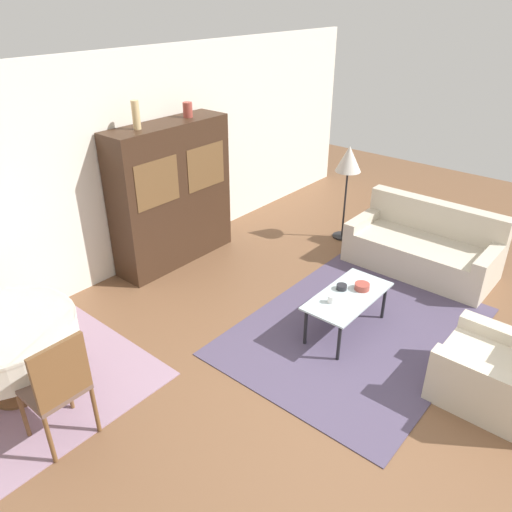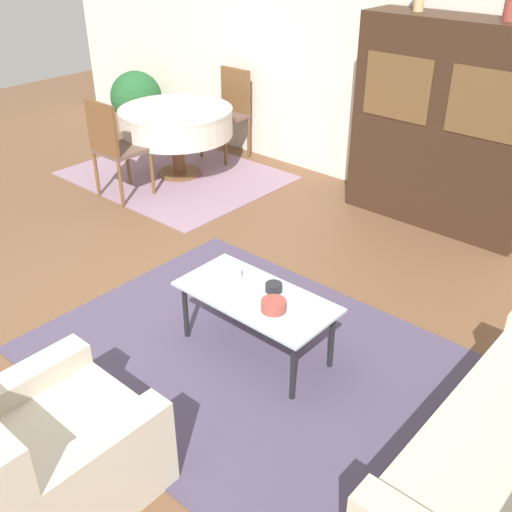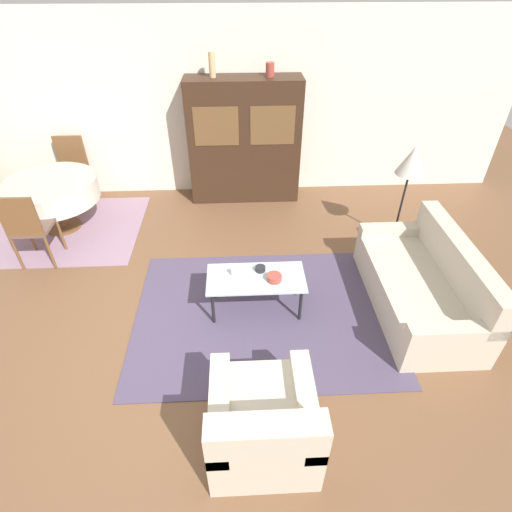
{
  "view_description": "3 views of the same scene",
  "coord_description": "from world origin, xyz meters",
  "views": [
    {
      "loc": [
        -3.12,
        -1.39,
        3.29
      ],
      "look_at": [
        0.2,
        1.4,
        0.95
      ],
      "focal_mm": 35.0,
      "sensor_mm": 36.0,
      "label": 1
    },
    {
      "loc": [
        2.98,
        -1.72,
        2.6
      ],
      "look_at": [
        0.86,
        0.7,
        0.75
      ],
      "focal_mm": 42.0,
      "sensor_mm": 36.0,
      "label": 2
    },
    {
      "loc": [
        0.7,
        -2.56,
        3.25
      ],
      "look_at": [
        0.86,
        0.7,
        0.75
      ],
      "focal_mm": 28.0,
      "sensor_mm": 36.0,
      "label": 3
    }
  ],
  "objects": [
    {
      "name": "couch",
      "position": [
        2.71,
        0.65,
        0.3
      ],
      "size": [
        0.91,
        1.84,
        0.84
      ],
      "rotation": [
        0.0,
        0.0,
        1.57
      ],
      "color": "beige",
      "rests_on": "ground_plane"
    },
    {
      "name": "vase_short",
      "position": [
        1.18,
        3.34,
        1.95
      ],
      "size": [
        0.12,
        0.12,
        0.18
      ],
      "color": "#9E4238",
      "rests_on": "display_cabinet"
    },
    {
      "name": "coffee_table",
      "position": [
        0.86,
        0.7,
        0.41
      ],
      "size": [
        1.06,
        0.52,
        0.45
      ],
      "color": "black",
      "rests_on": "area_rug"
    },
    {
      "name": "wall_back",
      "position": [
        0.0,
        3.63,
        1.35
      ],
      "size": [
        10.0,
        0.06,
        2.7
      ],
      "color": "silver",
      "rests_on": "ground_plane"
    },
    {
      "name": "dining_chair_far",
      "position": [
        -1.88,
        3.34,
        0.59
      ],
      "size": [
        0.44,
        0.44,
        1.02
      ],
      "rotation": [
        0.0,
        0.0,
        3.14
      ],
      "color": "brown",
      "rests_on": "dining_rug"
    },
    {
      "name": "dining_table",
      "position": [
        -1.88,
        2.5,
        0.61
      ],
      "size": [
        1.23,
        1.23,
        0.75
      ],
      "color": "brown",
      "rests_on": "dining_rug"
    },
    {
      "name": "cup",
      "position": [
        0.63,
        0.76,
        0.5
      ],
      "size": [
        0.08,
        0.08,
        0.08
      ],
      "color": "white",
      "rests_on": "coffee_table"
    },
    {
      "name": "ground_plane",
      "position": [
        0.0,
        0.0,
        0.0
      ],
      "size": [
        14.0,
        14.0,
        0.0
      ],
      "primitive_type": "plane",
      "color": "brown"
    },
    {
      "name": "dining_chair_near",
      "position": [
        -1.88,
        1.66,
        0.59
      ],
      "size": [
        0.44,
        0.44,
        1.02
      ],
      "color": "brown",
      "rests_on": "dining_rug"
    },
    {
      "name": "armchair",
      "position": [
        0.84,
        -0.88,
        0.3
      ],
      "size": [
        0.84,
        0.91,
        0.81
      ],
      "color": "beige",
      "rests_on": "ground_plane"
    },
    {
      "name": "dining_rug",
      "position": [
        -1.89,
        2.44,
        0.01
      ],
      "size": [
        2.24,
        1.8,
        0.01
      ],
      "color": "gray",
      "rests_on": "ground_plane"
    },
    {
      "name": "bowl",
      "position": [
        1.05,
        0.64,
        0.49
      ],
      "size": [
        0.16,
        0.16,
        0.07
      ],
      "color": "#9E4238",
      "rests_on": "coffee_table"
    },
    {
      "name": "bowl_small",
      "position": [
        0.91,
        0.81,
        0.49
      ],
      "size": [
        0.11,
        0.11,
        0.05
      ],
      "color": "#232328",
      "rests_on": "coffee_table"
    },
    {
      "name": "area_rug",
      "position": [
        0.93,
        0.6,
        0.01
      ],
      "size": [
        2.84,
        2.13,
        0.01
      ],
      "color": "#4C425B",
      "rests_on": "ground_plane"
    },
    {
      "name": "floor_lamp",
      "position": [
        2.85,
        1.94,
        1.15
      ],
      "size": [
        0.36,
        0.36,
        1.38
      ],
      "color": "black",
      "rests_on": "ground_plane"
    },
    {
      "name": "vase_tall",
      "position": [
        0.39,
        3.34,
        2.02
      ],
      "size": [
        0.09,
        0.09,
        0.32
      ],
      "color": "tan",
      "rests_on": "display_cabinet"
    },
    {
      "name": "display_cabinet",
      "position": [
        0.81,
        3.34,
        0.93
      ],
      "size": [
        1.68,
        0.49,
        1.86
      ],
      "color": "#382316",
      "rests_on": "ground_plane"
    }
  ]
}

